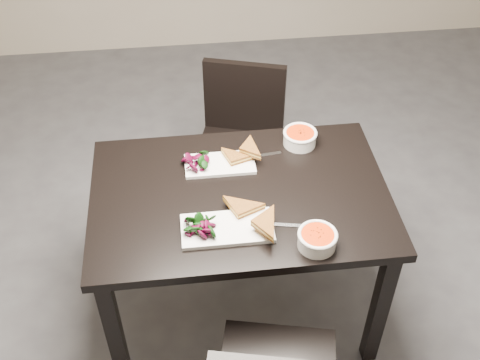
# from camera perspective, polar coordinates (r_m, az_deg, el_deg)

# --- Properties ---
(ground) EXTENTS (5.00, 5.00, 0.00)m
(ground) POSITION_cam_1_polar(r_m,az_deg,el_deg) (3.02, 7.37, -10.61)
(ground) COLOR #47474C
(ground) RESTS_ON ground
(table) EXTENTS (1.20, 0.80, 0.75)m
(table) POSITION_cam_1_polar(r_m,az_deg,el_deg) (2.45, -0.00, -2.91)
(table) COLOR black
(table) RESTS_ON ground
(chair_far) EXTENTS (0.52, 0.52, 0.85)m
(chair_far) POSITION_cam_1_polar(r_m,az_deg,el_deg) (3.09, 0.05, 4.27)
(chair_far) COLOR black
(chair_far) RESTS_ON ground
(plate_near) EXTENTS (0.35, 0.17, 0.02)m
(plate_near) POSITION_cam_1_polar(r_m,az_deg,el_deg) (2.23, -1.24, -4.67)
(plate_near) COLOR white
(plate_near) RESTS_ON table
(sandwich_near) EXTENTS (0.21, 0.19, 0.06)m
(sandwich_near) POSITION_cam_1_polar(r_m,az_deg,el_deg) (2.22, 0.38, -3.60)
(sandwich_near) COLOR #A66622
(sandwich_near) RESTS_ON plate_near
(salad_near) EXTENTS (0.11, 0.10, 0.05)m
(salad_near) POSITION_cam_1_polar(r_m,az_deg,el_deg) (2.21, -3.85, -4.31)
(salad_near) COLOR black
(salad_near) RESTS_ON plate_near
(soup_bowl_near) EXTENTS (0.15, 0.15, 0.07)m
(soup_bowl_near) POSITION_cam_1_polar(r_m,az_deg,el_deg) (2.18, 7.43, -5.61)
(soup_bowl_near) COLOR white
(soup_bowl_near) RESTS_ON table
(cutlery_near) EXTENTS (0.18, 0.05, 0.00)m
(cutlery_near) POSITION_cam_1_polar(r_m,az_deg,el_deg) (2.26, 4.57, -4.35)
(cutlery_near) COLOR silver
(cutlery_near) RESTS_ON table
(plate_far) EXTENTS (0.29, 0.15, 0.01)m
(plate_far) POSITION_cam_1_polar(r_m,az_deg,el_deg) (2.50, -1.95, 1.53)
(plate_far) COLOR white
(plate_far) RESTS_ON table
(sandwich_far) EXTENTS (0.17, 0.15, 0.05)m
(sandwich_far) POSITION_cam_1_polar(r_m,az_deg,el_deg) (2.47, -0.43, 1.96)
(sandwich_far) COLOR #A66622
(sandwich_far) RESTS_ON plate_far
(salad_far) EXTENTS (0.09, 0.08, 0.04)m
(salad_far) POSITION_cam_1_polar(r_m,az_deg,el_deg) (2.48, -4.26, 1.83)
(salad_far) COLOR black
(salad_far) RESTS_ON plate_far
(soup_bowl_far) EXTENTS (0.15, 0.15, 0.07)m
(soup_bowl_far) POSITION_cam_1_polar(r_m,az_deg,el_deg) (2.61, 5.78, 4.14)
(soup_bowl_far) COLOR white
(soup_bowl_far) RESTS_ON table
(cutlery_far) EXTENTS (0.18, 0.04, 0.00)m
(cutlery_far) POSITION_cam_1_polar(r_m,az_deg,el_deg) (2.55, 2.02, 2.37)
(cutlery_far) COLOR silver
(cutlery_far) RESTS_ON table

